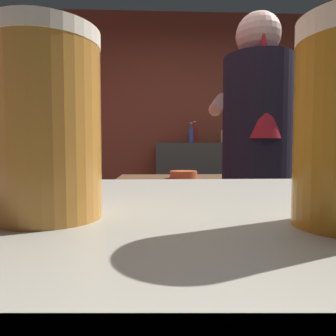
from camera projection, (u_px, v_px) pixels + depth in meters
wall_back at (193, 129)px, 3.54m from camera, size 5.20×0.10×2.70m
prep_counter at (274, 245)px, 2.00m from camera, size 2.10×0.60×0.92m
back_shelf at (193, 196)px, 3.31m from camera, size 0.83×0.36×1.18m
mini_fridge at (0, 200)px, 3.05m from camera, size 0.60×0.58×1.18m
bartender at (256, 163)px, 1.50m from camera, size 0.44×0.52×1.78m
mixing_bowl at (184, 175)px, 1.91m from camera, size 0.18×0.18×0.05m
chefs_knife at (277, 178)px, 1.92m from camera, size 0.24×0.08×0.01m
pint_glass_far at (49, 126)px, 0.24m from camera, size 0.08×0.08×0.15m
bottle_hot_sauce at (191, 135)px, 3.24m from camera, size 0.06×0.06×0.23m
bottle_vinegar at (224, 136)px, 3.31m from camera, size 0.07×0.07×0.22m
bottle_olive_oil at (195, 135)px, 3.35m from camera, size 0.06×0.06×0.25m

